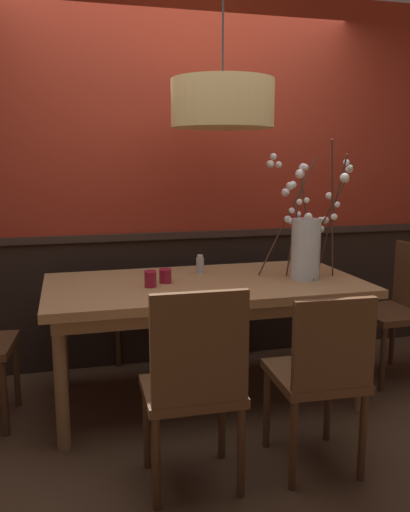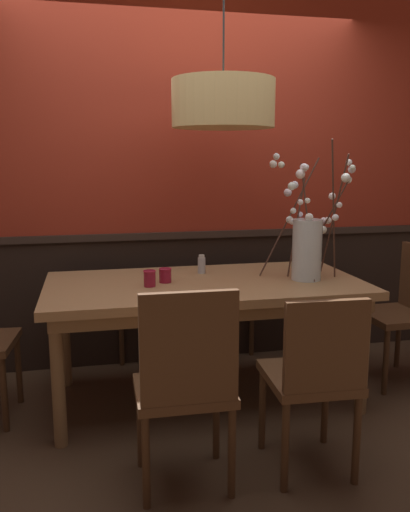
{
  "view_description": "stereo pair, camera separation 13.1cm",
  "coord_description": "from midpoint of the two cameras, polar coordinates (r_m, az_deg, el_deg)",
  "views": [
    {
      "loc": [
        -0.8,
        -3.03,
        1.5
      ],
      "look_at": [
        0.0,
        0.0,
        0.92
      ],
      "focal_mm": 36.91,
      "sensor_mm": 36.0,
      "label": 1
    },
    {
      "loc": [
        -0.67,
        -3.06,
        1.5
      ],
      "look_at": [
        0.0,
        0.0,
        0.92
      ],
      "focal_mm": 36.91,
      "sensor_mm": 36.0,
      "label": 2
    }
  ],
  "objects": [
    {
      "name": "chair_far_side_left",
      "position": [
        4.08,
        -5.62,
        -3.33
      ],
      "size": [
        0.46,
        0.39,
        0.92
      ],
      "color": "#4C301C",
      "rests_on": "ground"
    },
    {
      "name": "condiment_bottle",
      "position": [
        3.43,
        0.72,
        -0.94
      ],
      "size": [
        0.05,
        0.05,
        0.12
      ],
      "color": "#ADADB2",
      "rests_on": "dining_table"
    },
    {
      "name": "dining_table",
      "position": [
        3.24,
        1.16,
        -4.19
      ],
      "size": [
        1.91,
        0.96,
        0.76
      ],
      "color": "#997047",
      "rests_on": "ground"
    },
    {
      "name": "pendant_lamp",
      "position": [
        3.24,
        3.19,
        16.14
      ],
      "size": [
        0.61,
        0.61,
        0.98
      ],
      "color": "tan"
    },
    {
      "name": "chair_near_side_left",
      "position": [
        2.38,
        -0.46,
        -13.3
      ],
      "size": [
        0.45,
        0.39,
        0.96
      ],
      "color": "#4C301C",
      "rests_on": "ground"
    },
    {
      "name": "candle_holder_nearer_edge",
      "position": [
        3.18,
        -3.16,
        -2.1
      ],
      "size": [
        0.08,
        0.08,
        0.09
      ],
      "color": "maroon",
      "rests_on": "dining_table"
    },
    {
      "name": "vase_with_blossoms",
      "position": [
        3.31,
        12.18,
        1.38
      ],
      "size": [
        0.56,
        0.63,
        0.85
      ],
      "color": "silver",
      "rests_on": "dining_table"
    },
    {
      "name": "back_wall",
      "position": [
        3.87,
        -1.42,
        7.84
      ],
      "size": [
        5.43,
        0.14,
        2.66
      ],
      "color": "black",
      "rests_on": "ground"
    },
    {
      "name": "chair_far_side_right",
      "position": [
        4.22,
        2.72,
        -2.57
      ],
      "size": [
        0.45,
        0.45,
        0.98
      ],
      "color": "#4C301C",
      "rests_on": "ground"
    },
    {
      "name": "chair_near_side_right",
      "position": [
        2.58,
        13.23,
        -12.32
      ],
      "size": [
        0.42,
        0.45,
        0.9
      ],
      "color": "#4C301C",
      "rests_on": "ground"
    },
    {
      "name": "ground_plane",
      "position": [
        3.47,
        1.12,
        -15.09
      ],
      "size": [
        24.0,
        24.0,
        0.0
      ],
      "primitive_type": "plane",
      "color": "#422D1E"
    },
    {
      "name": "chair_head_east_end",
      "position": [
        3.83,
        21.76,
        -5.02
      ],
      "size": [
        0.42,
        0.45,
        0.93
      ],
      "color": "#4C301C",
      "rests_on": "ground"
    },
    {
      "name": "candle_holder_nearer_center",
      "position": [
        3.09,
        -4.81,
        -2.43
      ],
      "size": [
        0.07,
        0.07,
        0.1
      ],
      "color": "maroon",
      "rests_on": "dining_table"
    }
  ]
}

